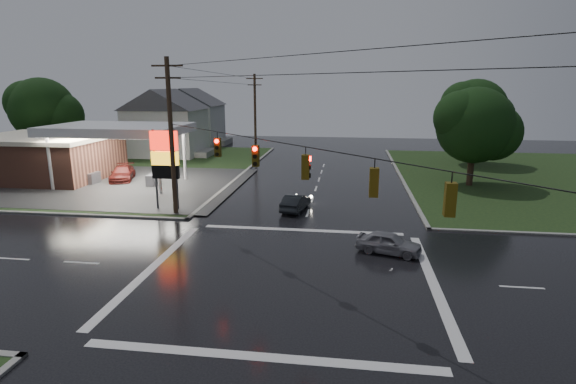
# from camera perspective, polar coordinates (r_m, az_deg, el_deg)

# --- Properties ---
(ground) EXTENTS (120.00, 120.00, 0.00)m
(ground) POSITION_cam_1_polar(r_m,az_deg,el_deg) (22.63, -0.09, -10.40)
(ground) COLOR black
(ground) RESTS_ON ground
(grass_nw) EXTENTS (36.00, 36.00, 0.08)m
(grass_nw) POSITION_cam_1_polar(r_m,az_deg,el_deg) (55.46, -23.73, 2.89)
(grass_nw) COLOR #193216
(grass_nw) RESTS_ON ground
(gas_station) EXTENTS (26.20, 18.00, 5.60)m
(gas_station) POSITION_cam_1_polar(r_m,az_deg,el_deg) (49.71, -27.41, 4.34)
(gas_station) COLOR #2D2D2D
(gas_station) RESTS_ON ground
(pylon_sign) EXTENTS (2.00, 0.35, 6.00)m
(pylon_sign) POSITION_cam_1_polar(r_m,az_deg,el_deg) (34.13, -15.37, 4.33)
(pylon_sign) COLOR #59595E
(pylon_sign) RESTS_ON ground
(utility_pole_nw) EXTENTS (2.20, 0.32, 11.00)m
(utility_pole_nw) POSITION_cam_1_polar(r_m,az_deg,el_deg) (32.61, -14.61, 7.01)
(utility_pole_nw) COLOR #382619
(utility_pole_nw) RESTS_ON ground
(utility_pole_n) EXTENTS (2.20, 0.32, 10.50)m
(utility_pole_n) POSITION_cam_1_polar(r_m,az_deg,el_deg) (59.89, -4.20, 9.93)
(utility_pole_n) COLOR #382619
(utility_pole_n) RESTS_ON ground
(traffic_signals) EXTENTS (26.87, 26.87, 1.47)m
(traffic_signals) POSITION_cam_1_polar(r_m,az_deg,el_deg) (20.84, -0.05, 6.09)
(traffic_signals) COLOR black
(traffic_signals) RESTS_ON ground
(house_near) EXTENTS (11.05, 8.48, 8.60)m
(house_near) POSITION_cam_1_polar(r_m,az_deg,el_deg) (61.48, -15.20, 8.60)
(house_near) COLOR silver
(house_near) RESTS_ON ground
(house_far) EXTENTS (11.05, 8.48, 8.60)m
(house_far) POSITION_cam_1_polar(r_m,az_deg,el_deg) (72.99, -12.28, 9.47)
(house_far) COLOR silver
(house_far) RESTS_ON ground
(tree_nw_behind) EXTENTS (8.93, 7.60, 10.00)m
(tree_nw_behind) POSITION_cam_1_polar(r_m,az_deg,el_deg) (62.47, -28.60, 9.15)
(tree_nw_behind) COLOR black
(tree_nw_behind) RESTS_ON ground
(tree_ne_near) EXTENTS (7.99, 6.80, 8.98)m
(tree_ne_near) POSITION_cam_1_polar(r_m,az_deg,el_deg) (44.12, 22.81, 7.78)
(tree_ne_near) COLOR black
(tree_ne_near) RESTS_ON ground
(tree_ne_far) EXTENTS (8.46, 7.20, 9.80)m
(tree_ne_far) POSITION_cam_1_polar(r_m,az_deg,el_deg) (56.42, 22.78, 9.44)
(tree_ne_far) COLOR black
(tree_ne_far) RESTS_ON ground
(car_north) EXTENTS (2.01, 3.95, 1.24)m
(car_north) POSITION_cam_1_polar(r_m,az_deg,el_deg) (33.46, 0.98, -1.30)
(car_north) COLOR black
(car_north) RESTS_ON ground
(car_crossing) EXTENTS (3.84, 2.45, 1.22)m
(car_crossing) POSITION_cam_1_polar(r_m,az_deg,el_deg) (25.68, 12.69, -6.31)
(car_crossing) COLOR gray
(car_crossing) RESTS_ON ground
(car_pump) EXTENTS (3.44, 5.26, 1.42)m
(car_pump) POSITION_cam_1_polar(r_m,az_deg,el_deg) (46.75, -20.28, 2.24)
(car_pump) COLOR #4C1411
(car_pump) RESTS_ON ground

